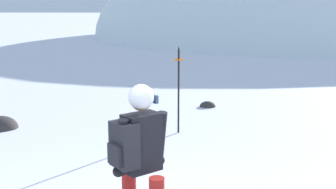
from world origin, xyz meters
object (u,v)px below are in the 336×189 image
at_px(piste_marker_far, 179,84).
at_px(rock_small, 208,107).
at_px(snowboarder_main, 139,164).
at_px(rock_mid, 1,128).

height_order(piste_marker_far, rock_small, piste_marker_far).
bearing_deg(snowboarder_main, piste_marker_far, 86.29).
distance_m(snowboarder_main, rock_mid, 5.54).
bearing_deg(rock_mid, snowboarder_main, -52.11).
bearing_deg(piste_marker_far, rock_mid, 177.92).
bearing_deg(rock_mid, rock_small, 26.43).
bearing_deg(rock_small, rock_mid, -153.57).
distance_m(piste_marker_far, rock_mid, 3.76).
relative_size(rock_mid, rock_small, 1.82).
xyz_separation_m(piste_marker_far, rock_small, (0.66, 2.26, -0.98)).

